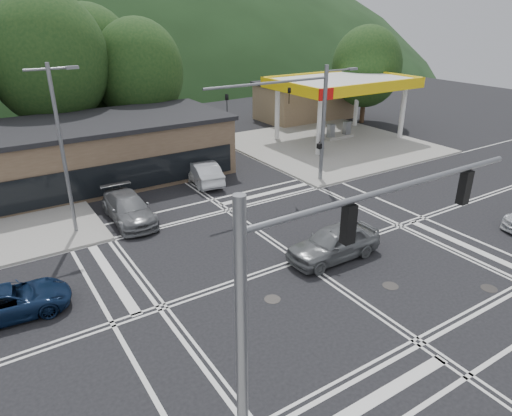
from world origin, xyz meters
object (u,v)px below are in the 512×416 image
car_blue_west (9,302)px  pedestrian (321,144)px  car_queue_a (203,172)px  car_queue_b (193,167)px  car_grey_center (334,243)px  car_northbound (129,208)px

car_blue_west → pedestrian: 26.28m
car_queue_a → car_queue_b: 1.60m
car_grey_center → car_queue_b: 14.71m
car_blue_west → car_queue_a: size_ratio=0.97×
car_queue_a → car_northbound: car_queue_a is taller
car_queue_b → pedestrian: size_ratio=2.13×
car_queue_b → car_northbound: size_ratio=0.79×
pedestrian → car_queue_a: bearing=-41.6°
car_queue_b → pedestrian: pedestrian is taller
car_blue_west → car_northbound: 9.31m
car_blue_west → car_grey_center: size_ratio=0.94×
car_queue_b → car_northbound: 8.20m
car_queue_b → car_queue_a: bearing=94.7°
car_queue_a → pedestrian: size_ratio=2.41×
car_queue_b → car_blue_west: bearing=44.7°
car_grey_center → car_northbound: 11.98m
car_blue_west → pedestrian: (24.37, 9.81, 0.50)m
car_grey_center → pedestrian: pedestrian is taller
car_queue_a → pedestrian: (10.96, 0.17, 0.35)m
car_queue_b → pedestrian: bearing=177.3°
car_queue_b → car_northbound: bearing=42.3°
car_grey_center → car_queue_b: (-0.52, 14.70, -0.12)m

